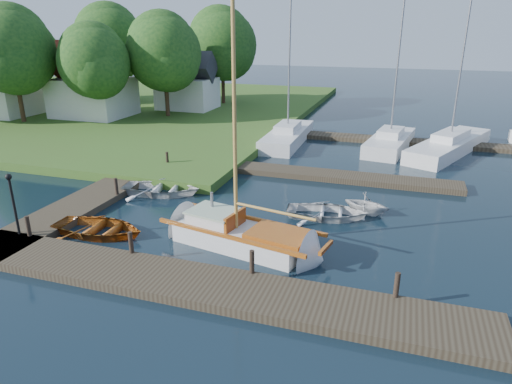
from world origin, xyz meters
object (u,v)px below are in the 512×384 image
(dinghy, at_px, (98,226))
(tree_2, at_px, (95,61))
(marina_boat_0, at_px, (288,135))
(house_b, at_px, (0,88))
(house_c, at_px, (187,86))
(mooring_post_4, at_px, (116,186))
(tender_a, at_px, (161,187))
(tree_3, at_px, (164,52))
(tree_4, at_px, (110,43))
(mooring_post_1, at_px, (131,242))
(mooring_post_2, at_px, (252,262))
(mooring_post_0, at_px, (28,226))
(sailboat, at_px, (245,238))
(mooring_post_3, at_px, (397,285))
(marina_boat_3, at_px, (450,144))
(house_a, at_px, (92,87))
(tree_7, at_px, (222,44))
(marina_boat_2, at_px, (390,141))
(tender_c, at_px, (327,210))
(lamp_post, at_px, (12,196))
(tree_1, at_px, (12,50))
(tree_5, at_px, (29,53))
(tender_d, at_px, (367,202))

(dinghy, xyz_separation_m, tree_2, (-12.54, 17.60, 4.86))
(marina_boat_0, xyz_separation_m, house_b, (-25.90, 0.35, 2.20))
(house_c, bearing_deg, mooring_post_4, -72.35)
(tender_a, bearing_deg, tree_3, 17.95)
(mooring_post_4, distance_m, tree_4, 27.26)
(mooring_post_1, height_order, house_c, house_c)
(mooring_post_2, xyz_separation_m, mooring_post_4, (-8.50, 5.00, 0.00))
(mooring_post_0, xyz_separation_m, sailboat, (7.94, 2.29, -0.36))
(mooring_post_3, bearing_deg, mooring_post_2, 180.00)
(marina_boat_3, bearing_deg, house_a, 110.09)
(house_b, relative_size, tree_7, 0.62)
(marina_boat_2, bearing_deg, mooring_post_2, 178.59)
(sailboat, xyz_separation_m, tender_a, (-5.83, 4.09, 0.05))
(tender_c, bearing_deg, tender_a, 79.93)
(mooring_post_0, relative_size, tender_c, 0.23)
(mooring_post_4, height_order, house_a, house_a)
(marina_boat_0, relative_size, house_a, 1.85)
(tender_c, bearing_deg, mooring_post_3, -160.26)
(mooring_post_2, distance_m, lamp_post, 9.57)
(lamp_post, distance_m, house_a, 24.21)
(house_a, height_order, tree_2, tree_2)
(mooring_post_4, bearing_deg, mooring_post_1, -51.34)
(mooring_post_1, height_order, mooring_post_3, same)
(sailboat, distance_m, tree_1, 29.12)
(tender_a, distance_m, marina_boat_3, 19.18)
(mooring_post_1, bearing_deg, tree_1, 140.92)
(mooring_post_0, relative_size, dinghy, 0.21)
(mooring_post_4, height_order, house_b, house_b)
(tree_2, relative_size, tree_5, 0.97)
(house_a, bearing_deg, tree_7, 51.47)
(marina_boat_2, xyz_separation_m, tree_1, (-28.92, -2.02, 5.51))
(tender_c, xyz_separation_m, marina_boat_2, (1.98, 13.08, 0.21))
(mooring_post_3, xyz_separation_m, house_b, (-34.00, 19.00, 2.07))
(dinghy, distance_m, tree_5, 34.42)
(marina_boat_2, relative_size, tree_3, 1.25)
(tree_5, bearing_deg, tree_1, -53.13)
(tender_d, height_order, tree_3, tree_3)
(mooring_post_3, xyz_separation_m, tender_c, (-3.06, 5.99, -0.34))
(tender_c, distance_m, tree_7, 29.75)
(tender_d, relative_size, tree_4, 0.21)
(tree_3, height_order, tree_7, tree_7)
(house_b, height_order, tree_5, tree_5)
(lamp_post, bearing_deg, tree_3, 104.59)
(mooring_post_0, bearing_deg, tender_c, 29.85)
(mooring_post_3, relative_size, lamp_post, 0.33)
(mooring_post_0, bearing_deg, house_a, 120.76)
(tender_c, relative_size, marina_boat_3, 0.29)
(marina_boat_0, distance_m, house_a, 18.21)
(house_c, bearing_deg, tender_c, -51.13)
(lamp_post, relative_size, tree_2, 0.31)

